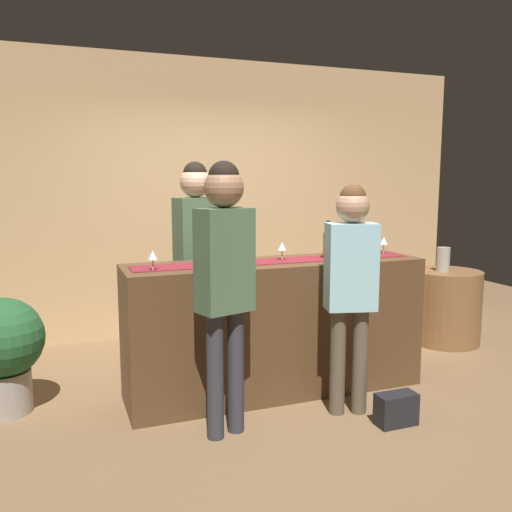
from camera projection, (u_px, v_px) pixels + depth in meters
name	position (u px, v px, depth m)	size (l,w,h in m)	color
ground_plane	(275.00, 390.00, 4.28)	(10.00, 10.00, 0.00)	brown
back_wall	(208.00, 198.00, 5.84)	(6.00, 0.12, 2.90)	tan
bar_counter	(275.00, 327.00, 4.21)	(2.31, 0.60, 1.03)	#543821
counter_runner_cloth	(276.00, 261.00, 4.14)	(2.20, 0.28, 0.01)	maroon
wine_bottle_amber	(328.00, 245.00, 4.24)	(0.07, 0.07, 0.30)	brown
wine_bottle_clear	(229.00, 248.00, 4.06)	(0.07, 0.07, 0.30)	#B2C6C1
wine_glass_near_customer	(384.00, 241.00, 4.53)	(0.07, 0.07, 0.14)	silver
wine_glass_mid_counter	(282.00, 247.00, 4.18)	(0.07, 0.07, 0.14)	silver
wine_glass_far_end	(153.00, 256.00, 3.70)	(0.07, 0.07, 0.14)	silver
bartender	(196.00, 243.00, 4.49)	(0.38, 0.28, 1.80)	#26262B
customer_sipping	(351.00, 276.00, 3.73)	(0.38, 0.28, 1.63)	brown
customer_browsing	(225.00, 268.00, 3.39)	(0.38, 0.29, 1.77)	#33333D
round_side_table	(446.00, 307.00, 5.49)	(0.68, 0.68, 0.74)	brown
vase_on_side_table	(443.00, 259.00, 5.40)	(0.13, 0.13, 0.24)	#A8A399
potted_plant_tall	(3.00, 347.00, 3.81)	(0.57, 0.57, 0.83)	#9E9389
handbag	(396.00, 409.00, 3.67)	(0.28, 0.14, 0.22)	black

